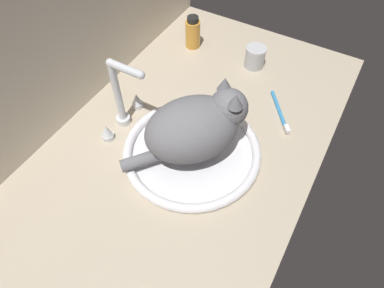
{
  "coord_description": "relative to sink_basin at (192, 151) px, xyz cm",
  "views": [
    {
      "loc": [
        -53.57,
        -30.29,
        77.72
      ],
      "look_at": [
        -5.58,
        -2.82,
        7.0
      ],
      "focal_mm": 32.32,
      "sensor_mm": 36.0,
      "label": 1
    }
  ],
  "objects": [
    {
      "name": "countertop",
      "position": [
        5.58,
        2.82,
        -2.58
      ],
      "size": [
        114.84,
        68.2,
        3.0
      ],
      "primitive_type": "cube",
      "color": "#B7A88E",
      "rests_on": "ground"
    },
    {
      "name": "backsplash_wall",
      "position": [
        5.58,
        38.12,
        17.79
      ],
      "size": [
        114.84,
        2.4,
        43.75
      ],
      "primitive_type": "cube",
      "color": "beige",
      "rests_on": "ground"
    },
    {
      "name": "sink_basin",
      "position": [
        0.0,
        0.0,
        0.0
      ],
      "size": [
        36.87,
        36.87,
        2.47
      ],
      "color": "white",
      "rests_on": "countertop"
    },
    {
      "name": "faucet",
      "position": [
        0.0,
        21.76,
        8.06
      ],
      "size": [
        17.25,
        11.99,
        22.43
      ],
      "color": "silver",
      "rests_on": "countertop"
    },
    {
      "name": "cat",
      "position": [
        1.32,
        -1.04,
        9.38
      ],
      "size": [
        30.82,
        28.65,
        18.4
      ],
      "color": "slate",
      "rests_on": "sink_basin"
    },
    {
      "name": "metal_jar",
      "position": [
        41.9,
        0.28,
        2.43
      ],
      "size": [
        6.64,
        6.64,
        6.99
      ],
      "color": "#B2B5BA",
      "rests_on": "countertop"
    },
    {
      "name": "amber_bottle",
      "position": [
        41.18,
        23.26,
        4.2
      ],
      "size": [
        5.1,
        5.1,
        11.26
      ],
      "color": "gold",
      "rests_on": "countertop"
    },
    {
      "name": "toothbrush",
      "position": [
        25.37,
        -15.32,
        -0.46
      ],
      "size": [
        14.4,
        10.91,
        1.7
      ],
      "color": "#338CD1",
      "rests_on": "countertop"
    }
  ]
}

